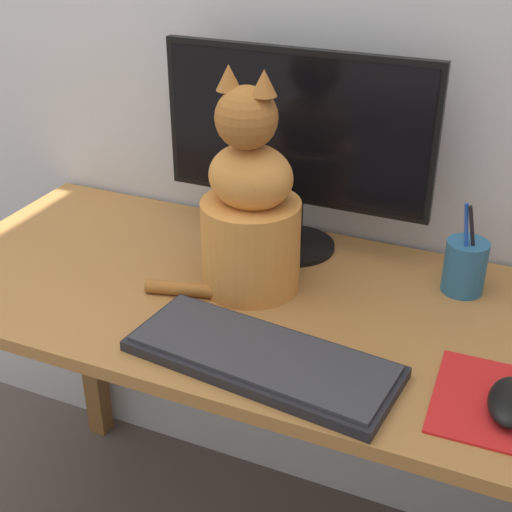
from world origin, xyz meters
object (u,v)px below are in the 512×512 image
keyboard (262,357)px  pen_cup (465,266)px  monitor (296,141)px  computer_mouse_right (512,402)px  cat (250,211)px

keyboard → pen_cup: size_ratio=2.48×
monitor → pen_cup: 0.39m
computer_mouse_right → cat: (-0.49, 0.18, 0.13)m
monitor → keyboard: size_ratio=1.20×
monitor → pen_cup: (0.35, -0.03, -0.18)m
cat → keyboard: bearing=-55.4°
monitor → keyboard: bearing=-76.2°
monitor → cat: bearing=-96.8°
cat → monitor: bearing=89.4°
cat → pen_cup: size_ratio=2.28×
monitor → pen_cup: monitor is taller
keyboard → cat: size_ratio=1.09×
keyboard → cat: (-0.11, 0.21, 0.14)m
computer_mouse_right → pen_cup: size_ratio=0.64×
monitor → cat: (-0.02, -0.17, -0.08)m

